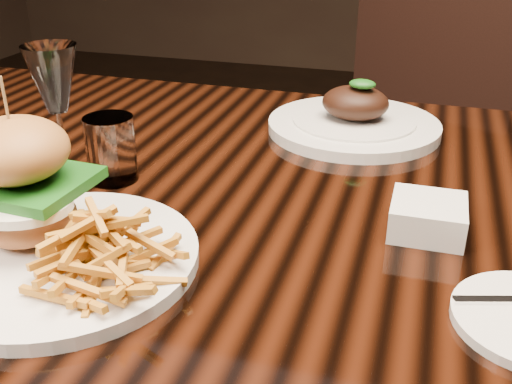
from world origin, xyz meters
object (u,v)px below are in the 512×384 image
(chair_far, at_px, (407,130))
(far_dish, at_px, (354,121))
(dining_table, at_px, (287,245))
(wine_glass, at_px, (54,84))
(burger_plate, at_px, (52,221))

(chair_far, bearing_deg, far_dish, -73.69)
(dining_table, height_order, far_dish, far_dish)
(wine_glass, distance_m, far_dish, 0.48)
(wine_glass, bearing_deg, far_dish, 41.67)
(burger_plate, xyz_separation_m, far_dish, (0.24, 0.49, -0.03))
(dining_table, distance_m, far_dish, 0.28)
(dining_table, relative_size, chair_far, 1.68)
(burger_plate, bearing_deg, chair_far, 90.12)
(far_dish, bearing_deg, burger_plate, -116.13)
(burger_plate, height_order, wine_glass, burger_plate)
(dining_table, height_order, wine_glass, wine_glass)
(dining_table, distance_m, wine_glass, 0.37)
(burger_plate, distance_m, chair_far, 1.18)
(dining_table, height_order, chair_far, chair_far)
(burger_plate, relative_size, far_dish, 1.02)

